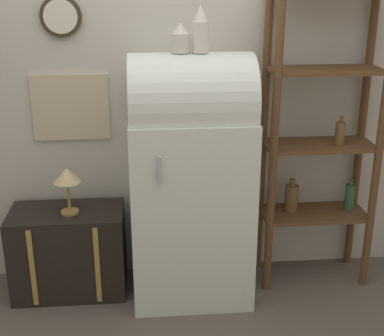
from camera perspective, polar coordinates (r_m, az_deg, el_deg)
name	(u,v)px	position (r m, az deg, el deg)	size (l,w,h in m)	color
ground_plane	(195,311)	(3.40, 0.28, -15.02)	(12.00, 12.00, 0.00)	#60564C
wall_back	(186,76)	(3.41, -0.68, 9.81)	(7.00, 0.09, 2.70)	beige
refrigerator	(191,176)	(3.26, -0.12, -0.87)	(0.73, 0.62, 1.54)	silver
suitcase_trunk	(69,251)	(3.55, -12.96, -8.64)	(0.71, 0.40, 0.56)	black
shelf_unit	(320,131)	(3.45, 13.53, 3.84)	(0.71, 0.34, 1.89)	brown
vase_left	(180,39)	(3.05, -1.25, 13.60)	(0.11, 0.11, 0.16)	beige
vase_center	(200,30)	(3.05, 0.89, 14.47)	(0.09, 0.09, 0.26)	silver
desk_lamp	(67,178)	(3.31, -13.18, -1.07)	(0.17, 0.17, 0.30)	#AD8942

